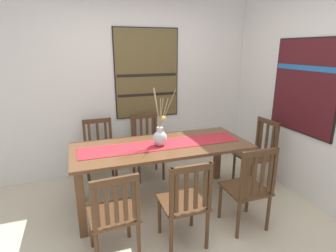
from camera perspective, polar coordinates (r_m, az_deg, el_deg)
ground_plane at (r=2.93m, az=2.14°, el=-23.32°), size 6.40×6.40×0.03m
wall_back at (r=4.08m, az=-7.22°, el=9.07°), size 6.40×0.12×2.70m
dining_table at (r=3.20m, az=-1.33°, el=-5.77°), size 2.07×0.85×0.76m
table_runner at (r=3.16m, az=-1.34°, el=-3.96°), size 1.90×0.36×0.01m
centerpiece_vase at (r=3.09m, az=-1.70°, el=-2.19°), size 0.26×0.19×0.68m
chair_0 at (r=3.89m, az=18.51°, el=-5.42°), size 0.44×0.44×0.93m
chair_1 at (r=2.49m, az=-11.42°, el=-17.92°), size 0.45×0.45×0.88m
chair_2 at (r=2.94m, az=16.82°, el=-12.33°), size 0.42×0.42×0.94m
chair_3 at (r=3.89m, az=-14.33°, el=-5.22°), size 0.42×0.42×0.90m
chair_4 at (r=3.98m, az=-4.56°, el=-4.09°), size 0.42×0.42×0.91m
chair_5 at (r=2.61m, az=3.66°, el=-15.84°), size 0.42×0.42×0.90m
painting_on_back_wall at (r=4.04m, az=-4.52°, el=11.01°), size 0.96×0.05×1.30m
painting_on_side_wall at (r=3.67m, az=27.03°, el=7.47°), size 0.05×0.98×1.15m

